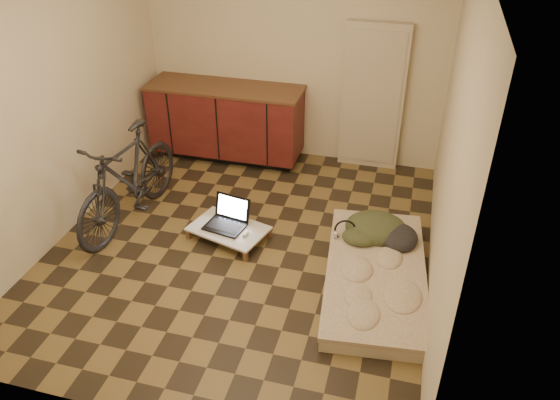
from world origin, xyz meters
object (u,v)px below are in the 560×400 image
(bicycle, at_px, (127,174))
(futon, at_px, (375,275))
(laptop, at_px, (227,220))
(lap_desk, at_px, (229,229))

(bicycle, distance_m, futon, 2.56)
(futon, height_order, laptop, laptop)
(futon, xyz_separation_m, lap_desk, (-1.46, 0.29, 0.03))
(futon, relative_size, lap_desk, 2.24)
(futon, bearing_deg, laptop, 161.02)
(bicycle, xyz_separation_m, lap_desk, (1.04, -0.04, -0.44))
(bicycle, relative_size, laptop, 3.92)
(bicycle, distance_m, laptop, 1.08)
(lap_desk, bearing_deg, futon, 4.64)
(futon, xyz_separation_m, laptop, (-1.49, 0.34, 0.10))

